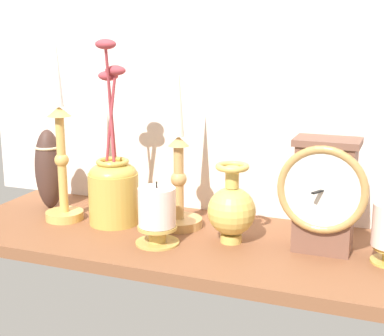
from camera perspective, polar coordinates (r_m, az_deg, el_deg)
The scene contains 9 objects.
ground_plane at distance 114.34cm, azimuth 0.12°, elevation -7.44°, with size 100.00×36.00×2.40cm, color brown.
back_wall at distance 124.45cm, azimuth 3.25°, elevation 10.18°, with size 120.00×2.00×65.00cm, color silver.
mantel_clock at distance 105.91cm, azimuth 13.06°, elevation -2.50°, with size 16.01×10.55×21.09cm.
candlestick_tall_left at distance 116.70cm, azimuth -1.34°, elevation -0.99°, with size 9.73×9.73×35.29cm.
candlestick_tall_center at distance 123.75cm, azimuth -12.81°, elevation 1.35°, with size 8.09×8.09×40.05cm.
brass_vase_bulbous at distance 108.98cm, azimuth 3.92°, elevation -4.12°, with size 9.28×9.28×15.53cm.
brass_vase_jar at distance 120.53cm, azimuth -7.87°, elevation -1.66°, with size 10.53×10.53×38.24cm.
pillar_candle_front at distance 108.72cm, azimuth -3.51°, elevation -4.62°, with size 8.44×8.44×12.26cm.
tall_ceramic_vase at distance 133.71cm, azimuth -14.10°, elevation -0.05°, with size 6.25×6.25×18.27cm.
Camera 1 is at (38.48, -99.64, 39.61)cm, focal length 53.41 mm.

